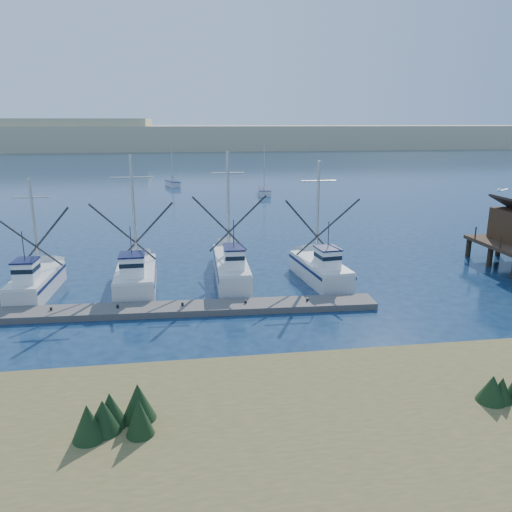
{
  "coord_description": "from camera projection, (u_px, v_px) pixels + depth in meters",
  "views": [
    {
      "loc": [
        -6.37,
        -24.81,
        11.59
      ],
      "look_at": [
        -1.56,
        8.0,
        2.67
      ],
      "focal_mm": 35.0,
      "sensor_mm": 36.0,
      "label": 1
    }
  ],
  "objects": [
    {
      "name": "trawler_fleet",
      "position": [
        147.0,
        275.0,
        35.8
      ],
      "size": [
        30.3,
        9.29,
        9.48
      ],
      "color": "silver",
      "rests_on": "ground"
    },
    {
      "name": "flying_gull",
      "position": [
        499.0,
        190.0,
        33.89
      ],
      "size": [
        1.26,
        0.23,
        0.23
      ],
      "color": "white",
      "rests_on": "ground"
    },
    {
      "name": "dune_ridge",
      "position": [
        195.0,
        137.0,
        226.96
      ],
      "size": [
        360.0,
        60.0,
        10.0
      ],
      "primitive_type": "cube",
      "color": "tan",
      "rests_on": "ground"
    },
    {
      "name": "sailboat_near",
      "position": [
        264.0,
        191.0,
        82.68
      ],
      "size": [
        2.61,
        6.32,
        8.1
      ],
      "rotation": [
        0.0,
        0.0,
        -0.12
      ],
      "color": "silver",
      "rests_on": "ground"
    },
    {
      "name": "sailboat_far",
      "position": [
        173.0,
        184.0,
        93.05
      ],
      "size": [
        2.94,
        5.01,
        8.1
      ],
      "rotation": [
        0.0,
        0.0,
        0.29
      ],
      "color": "silver",
      "rests_on": "ground"
    },
    {
      "name": "shore_bank",
      "position": [
        144.0,
        455.0,
        16.72
      ],
      "size": [
        40.0,
        10.0,
        1.6
      ],
      "primitive_type": "cube",
      "color": "#4C422D",
      "rests_on": "ground"
    },
    {
      "name": "ground",
      "position": [
        305.0,
        339.0,
        27.61
      ],
      "size": [
        500.0,
        500.0,
        0.0
      ],
      "primitive_type": "plane",
      "color": "#0D2039",
      "rests_on": "ground"
    },
    {
      "name": "floating_dock",
      "position": [
        134.0,
        310.0,
        31.17
      ],
      "size": [
        30.8,
        3.26,
        0.41
      ],
      "primitive_type": "cube",
      "rotation": [
        0.0,
        0.0,
        -0.04
      ],
      "color": "#57544E",
      "rests_on": "ground"
    }
  ]
}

